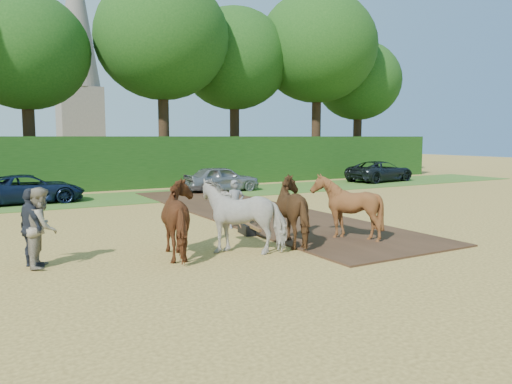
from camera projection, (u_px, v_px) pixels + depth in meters
ground at (334, 251)px, 13.03m from camera, size 120.00×120.00×0.00m
earth_strip at (253, 211)px, 19.80m from camera, size 4.50×17.00×0.05m
grass_verge at (158, 196)px, 25.09m from camera, size 50.00×5.00×0.03m
hedgerow at (132, 162)px, 28.81m from camera, size 46.00×1.60×3.00m
spectator_near at (42, 227)px, 11.39m from camera, size 0.93×1.06×1.84m
spectator_far at (31, 228)px, 11.34m from camera, size 0.69×1.15×1.83m
plough_team at (271, 213)px, 13.46m from camera, size 6.46×4.50×1.90m
parked_cars at (126, 183)px, 24.48m from camera, size 36.68×3.26×1.47m
treeline at (86, 36)px, 29.89m from camera, size 48.70×10.60×14.21m
church at (77, 48)px, 60.90m from camera, size 5.20×5.20×27.00m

